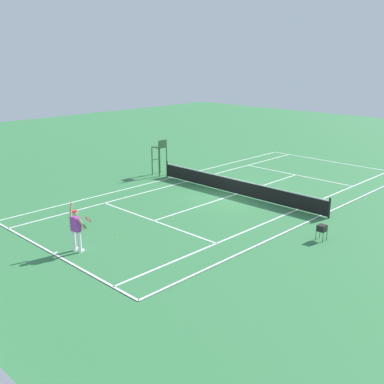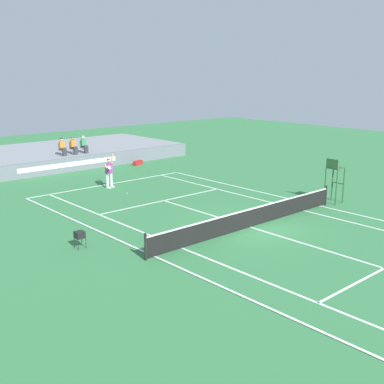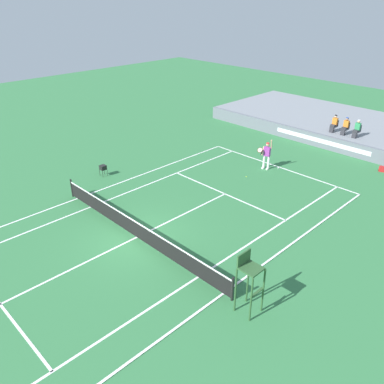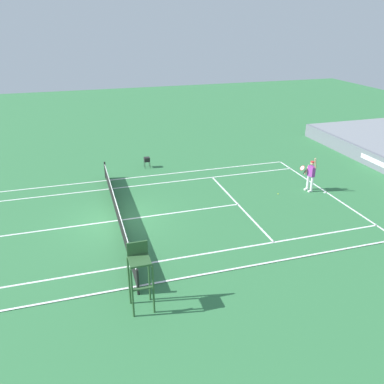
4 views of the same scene
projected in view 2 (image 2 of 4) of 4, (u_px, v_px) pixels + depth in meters
name	position (u px, v px, depth m)	size (l,w,h in m)	color
ground_plane	(251.00, 228.00, 22.27)	(80.00, 80.00, 0.00)	#337542
court	(251.00, 228.00, 22.26)	(11.08, 23.88, 0.03)	#337542
net	(251.00, 217.00, 22.14)	(11.98, 0.10, 1.07)	black
barrier_wall	(69.00, 165.00, 34.65)	(21.74, 0.25, 1.01)	slate
bleacher_platform	(40.00, 157.00, 38.08)	(21.74, 9.22, 1.01)	gray
spectator_seated_0	(63.00, 147.00, 35.38)	(0.44, 0.60, 1.27)	#474C56
spectator_seated_1	(74.00, 146.00, 35.96)	(0.44, 0.60, 1.27)	#474C56
spectator_seated_2	(84.00, 145.00, 36.52)	(0.44, 0.60, 1.27)	#474C56
tennis_player	(109.00, 172.00, 29.70)	(0.75, 0.73, 2.08)	white
tennis_ball	(127.00, 193.00, 28.49)	(0.07, 0.07, 0.07)	#D1E533
umpire_chair	(334.00, 175.00, 26.18)	(0.77, 0.77, 2.44)	#2D562D
equipment_bag	(138.00, 163.00, 37.38)	(0.95, 0.58, 0.32)	red
ball_hopper	(80.00, 234.00, 19.59)	(0.36, 0.36, 0.70)	black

